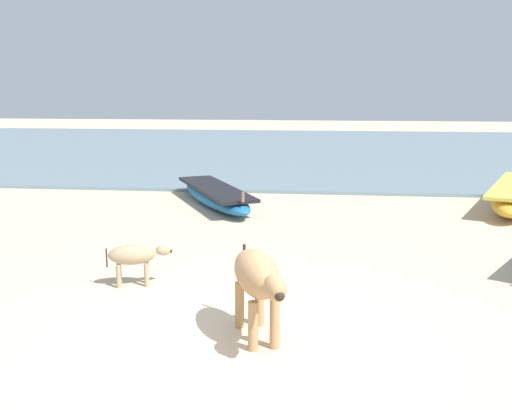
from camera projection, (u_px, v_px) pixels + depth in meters
The scene contains 5 objects.
ground at pixel (239, 342), 6.22m from camera, with size 80.00×80.00×0.00m, color beige.
sea_water at pixel (302, 150), 24.42m from camera, with size 60.00×20.00×0.08m, color slate.
fishing_boat_0 at pixel (215, 195), 13.30m from camera, with size 2.57×3.89×0.61m.
cow_adult_tan at pixel (258, 278), 6.17m from camera, with size 0.79×1.42×0.95m.
calf_near_dun at pixel (134, 256), 7.91m from camera, with size 0.86×0.41×0.57m.
Camera 1 is at (0.82, -5.75, 2.66)m, focal length 41.42 mm.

